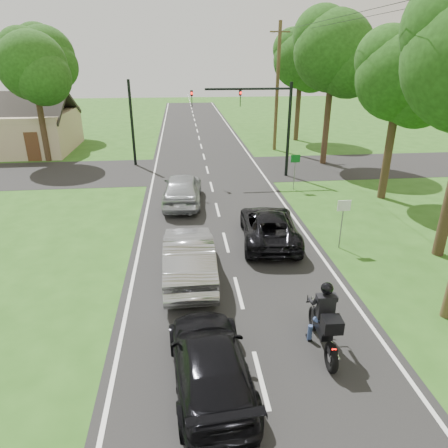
{
  "coord_description": "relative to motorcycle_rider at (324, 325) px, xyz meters",
  "views": [
    {
      "loc": [
        -1.73,
        -11.55,
        7.49
      ],
      "look_at": [
        -0.18,
        3.0,
        1.3
      ],
      "focal_mm": 32.0,
      "sensor_mm": 36.0,
      "label": 1
    }
  ],
  "objects": [
    {
      "name": "ground",
      "position": [
        -1.88,
        3.08,
        -0.82
      ],
      "size": [
        140.0,
        140.0,
        0.0
      ],
      "primitive_type": "plane",
      "color": "#275117",
      "rests_on": "ground"
    },
    {
      "name": "road",
      "position": [
        -1.88,
        13.08,
        -0.82
      ],
      "size": [
        8.0,
        100.0,
        0.01
      ],
      "primitive_type": "cube",
      "color": "black",
      "rests_on": "ground"
    },
    {
      "name": "cross_road",
      "position": [
        -1.88,
        19.08,
        -0.82
      ],
      "size": [
        60.0,
        7.0,
        0.01
      ],
      "primitive_type": "cube",
      "color": "black",
      "rests_on": "ground"
    },
    {
      "name": "motorcycle_rider",
      "position": [
        0.0,
        0.0,
        0.0
      ],
      "size": [
        0.69,
        2.44,
        2.1
      ],
      "rotation": [
        0.0,
        0.0,
        -0.05
      ],
      "color": "black",
      "rests_on": "ground"
    },
    {
      "name": "dark_suv",
      "position": [
        -0.0,
        7.08,
        -0.12
      ],
      "size": [
        2.73,
        5.15,
        1.38
      ],
      "primitive_type": "imported",
      "rotation": [
        0.0,
        0.0,
        3.05
      ],
      "color": "black",
      "rests_on": "road"
    },
    {
      "name": "silver_sedan",
      "position": [
        -3.52,
        4.33,
        0.01
      ],
      "size": [
        1.79,
        5.01,
        1.65
      ],
      "primitive_type": "imported",
      "rotation": [
        0.0,
        0.0,
        3.15
      ],
      "color": "#9D9EA2",
      "rests_on": "road"
    },
    {
      "name": "silver_suv",
      "position": [
        -3.67,
        12.25,
        0.04
      ],
      "size": [
        2.33,
        5.1,
        1.7
      ],
      "primitive_type": "imported",
      "rotation": [
        0.0,
        0.0,
        3.07
      ],
      "color": "#AEB3B7",
      "rests_on": "road"
    },
    {
      "name": "dark_car_behind",
      "position": [
        -3.15,
        -0.92,
        -0.16
      ],
      "size": [
        2.17,
        4.64,
        1.31
      ],
      "primitive_type": "imported",
      "rotation": [
        0.0,
        0.0,
        3.22
      ],
      "color": "black",
      "rests_on": "road"
    },
    {
      "name": "traffic_signal",
      "position": [
        1.46,
        17.08,
        3.31
      ],
      "size": [
        6.38,
        0.44,
        6.0
      ],
      "color": "black",
      "rests_on": "ground"
    },
    {
      "name": "signal_pole_far",
      "position": [
        -7.08,
        21.08,
        2.18
      ],
      "size": [
        0.2,
        0.2,
        6.0
      ],
      "primitive_type": "cylinder",
      "color": "black",
      "rests_on": "ground"
    },
    {
      "name": "utility_pole_far",
      "position": [
        4.32,
        25.08,
        4.26
      ],
      "size": [
        1.6,
        0.28,
        10.0
      ],
      "color": "brown",
      "rests_on": "ground"
    },
    {
      "name": "sign_white",
      "position": [
        2.82,
        6.06,
        0.77
      ],
      "size": [
        0.55,
        0.07,
        2.12
      ],
      "color": "slate",
      "rests_on": "ground"
    },
    {
      "name": "sign_green",
      "position": [
        3.02,
        14.06,
        0.77
      ],
      "size": [
        0.55,
        0.07,
        2.12
      ],
      "color": "slate",
      "rests_on": "ground"
    },
    {
      "name": "tree_row_c",
      "position": [
        7.87,
        11.88,
        5.41
      ],
      "size": [
        4.8,
        4.65,
        8.76
      ],
      "color": "#332316",
      "rests_on": "ground"
    },
    {
      "name": "tree_row_d",
      "position": [
        7.22,
        19.84,
        6.61
      ],
      "size": [
        5.76,
        5.58,
        10.45
      ],
      "color": "#332316",
      "rests_on": "ground"
    },
    {
      "name": "tree_row_e",
      "position": [
        7.6,
        28.86,
        6.01
      ],
      "size": [
        5.28,
        5.12,
        9.61
      ],
      "color": "#332316",
      "rests_on": "ground"
    },
    {
      "name": "tree_left_near",
      "position": [
        -13.61,
        22.86,
        5.71
      ],
      "size": [
        5.12,
        4.96,
        9.22
      ],
      "color": "#332316",
      "rests_on": "ground"
    },
    {
      "name": "tree_left_far",
      "position": [
        -15.58,
        32.84,
        6.31
      ],
      "size": [
        5.76,
        5.58,
        10.14
      ],
      "color": "#332316",
      "rests_on": "ground"
    },
    {
      "name": "house",
      "position": [
        -17.88,
        27.08,
        0.95
      ],
      "size": [
        10.2,
        8.0,
        4.84
      ],
      "color": "tan",
      "rests_on": "ground"
    }
  ]
}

